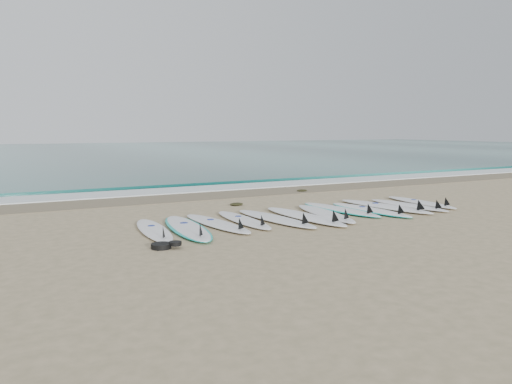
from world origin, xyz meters
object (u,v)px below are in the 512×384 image
surfboard_11 (422,202)px  surfboard_0 (154,230)px  surfboard_6 (326,213)px  leash_coil (164,245)px

surfboard_11 → surfboard_0: bearing=-174.8°
surfboard_6 → surfboard_11: (3.12, 0.26, -0.00)m
surfboard_6 → leash_coil: (-4.02, -1.22, -0.01)m
surfboard_6 → leash_coil: surfboard_6 is taller
surfboard_0 → leash_coil: surfboard_0 is taller
leash_coil → surfboard_6: bearing=16.9°
surfboard_0 → surfboard_6: surfboard_6 is taller
surfboard_6 → surfboard_11: bearing=13.9°
surfboard_0 → surfboard_11: (6.93, 0.24, 0.00)m
surfboard_0 → surfboard_11: bearing=7.5°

